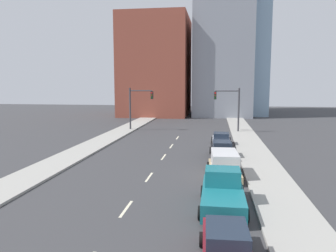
% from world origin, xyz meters
% --- Properties ---
extents(sidewalk_left, '(3.19, 96.16, 0.17)m').
position_xyz_m(sidewalk_left, '(-8.46, 48.08, 0.08)').
color(sidewalk_left, '#9E9B93').
rests_on(sidewalk_left, ground).
extents(sidewalk_right, '(3.19, 96.16, 0.17)m').
position_xyz_m(sidewalk_right, '(8.46, 48.08, 0.08)').
color(sidewalk_right, '#9E9B93').
rests_on(sidewalk_right, ground).
extents(lane_stripe_at_13m, '(0.16, 2.40, 0.01)m').
position_xyz_m(lane_stripe_at_13m, '(0.00, 13.46, 0.00)').
color(lane_stripe_at_13m, beige).
rests_on(lane_stripe_at_13m, ground).
extents(lane_stripe_at_20m, '(0.16, 2.40, 0.01)m').
position_xyz_m(lane_stripe_at_20m, '(0.00, 19.61, 0.00)').
color(lane_stripe_at_20m, beige).
rests_on(lane_stripe_at_20m, ground).
extents(lane_stripe_at_26m, '(0.16, 2.40, 0.01)m').
position_xyz_m(lane_stripe_at_26m, '(0.00, 26.31, 0.00)').
color(lane_stripe_at_26m, beige).
rests_on(lane_stripe_at_26m, ground).
extents(lane_stripe_at_32m, '(0.16, 2.40, 0.01)m').
position_xyz_m(lane_stripe_at_32m, '(0.00, 31.75, 0.00)').
color(lane_stripe_at_32m, beige).
rests_on(lane_stripe_at_32m, ground).
extents(lane_stripe_at_37m, '(0.16, 2.40, 0.01)m').
position_xyz_m(lane_stripe_at_37m, '(0.00, 37.43, 0.00)').
color(lane_stripe_at_37m, beige).
rests_on(lane_stripe_at_37m, ground).
extents(building_brick_left, '(14.00, 16.00, 20.99)m').
position_xyz_m(building_brick_left, '(-8.22, 67.99, 10.50)').
color(building_brick_left, brown).
rests_on(building_brick_left, ground).
extents(building_office_center, '(12.00, 20.00, 28.23)m').
position_xyz_m(building_office_center, '(5.94, 71.99, 14.11)').
color(building_office_center, gray).
rests_on(building_office_center, ground).
extents(building_glass_right, '(13.00, 20.00, 32.12)m').
position_xyz_m(building_glass_right, '(9.00, 75.99, 16.06)').
color(building_glass_right, '#8CADC6').
rests_on(building_glass_right, ground).
extents(traffic_signal_left, '(3.54, 0.35, 6.17)m').
position_xyz_m(traffic_signal_left, '(-6.66, 43.27, 3.94)').
color(traffic_signal_left, '#38383D').
rests_on(traffic_signal_left, ground).
extents(traffic_signal_right, '(3.54, 0.35, 6.17)m').
position_xyz_m(traffic_signal_right, '(6.90, 43.27, 3.94)').
color(traffic_signal_right, '#38383D').
rests_on(traffic_signal_right, ground).
extents(sedan_maroon, '(2.14, 4.67, 1.54)m').
position_xyz_m(sedan_maroon, '(5.16, 8.52, 0.69)').
color(sedan_maroon, maroon).
rests_on(sedan_maroon, ground).
extents(pickup_truck_teal, '(2.47, 5.36, 2.00)m').
position_xyz_m(pickup_truck_teal, '(5.14, 14.43, 0.82)').
color(pickup_truck_teal, '#196B75').
rests_on(pickup_truck_teal, ground).
extents(box_truck_tan, '(2.58, 5.57, 1.84)m').
position_xyz_m(box_truck_tan, '(5.38, 20.64, 0.87)').
color(box_truck_tan, tan).
rests_on(box_truck_tan, ground).
extents(sedan_black, '(2.32, 4.85, 1.51)m').
position_xyz_m(sedan_black, '(5.33, 26.87, 0.69)').
color(sedan_black, black).
rests_on(sedan_black, ground).
extents(sedan_silver, '(2.18, 4.24, 1.39)m').
position_xyz_m(sedan_silver, '(5.35, 33.02, 0.65)').
color(sedan_silver, '#B2B2BC').
rests_on(sedan_silver, ground).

